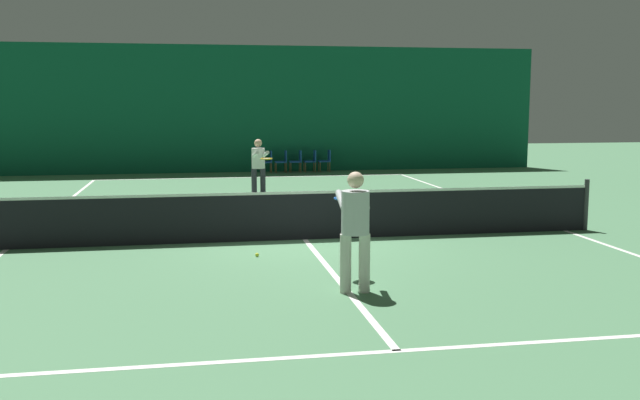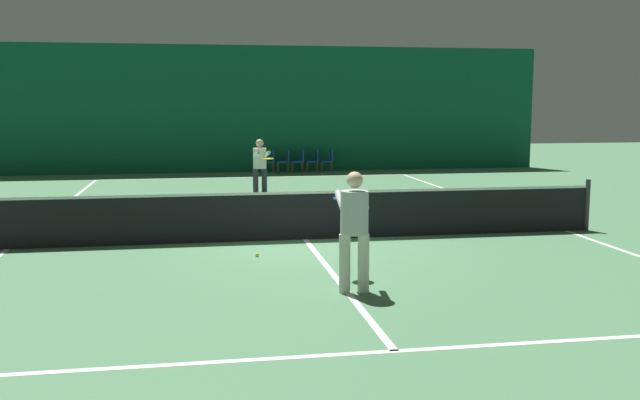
# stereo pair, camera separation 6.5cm
# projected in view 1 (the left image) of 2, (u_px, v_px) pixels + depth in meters

# --- Properties ---
(ground_plane) EXTENTS (60.00, 60.00, 0.00)m
(ground_plane) POSITION_uv_depth(u_px,v_px,m) (305.00, 240.00, 13.90)
(ground_plane) COLOR #4C7F56
(backdrop_curtain) EXTENTS (23.00, 0.12, 4.81)m
(backdrop_curtain) POSITION_uv_depth(u_px,v_px,m) (248.00, 109.00, 27.19)
(backdrop_curtain) COLOR #0F5138
(backdrop_curtain) RESTS_ON ground
(court_line_baseline_far) EXTENTS (11.00, 0.10, 0.00)m
(court_line_baseline_far) POSITION_uv_depth(u_px,v_px,m) (253.00, 177.00, 25.51)
(court_line_baseline_far) COLOR white
(court_line_baseline_far) RESTS_ON ground
(court_line_service_far) EXTENTS (8.25, 0.10, 0.00)m
(court_line_service_far) POSITION_uv_depth(u_px,v_px,m) (270.00, 197.00, 20.15)
(court_line_service_far) COLOR white
(court_line_service_far) RESTS_ON ground
(court_line_service_near) EXTENTS (8.25, 0.10, 0.00)m
(court_line_service_near) POSITION_uv_depth(u_px,v_px,m) (397.00, 351.00, 7.66)
(court_line_service_near) COLOR white
(court_line_service_near) RESTS_ON ground
(court_line_sideline_left) EXTENTS (0.10, 23.80, 0.00)m
(court_line_sideline_left) POSITION_uv_depth(u_px,v_px,m) (6.00, 250.00, 12.95)
(court_line_sideline_left) COLOR white
(court_line_sideline_left) RESTS_ON ground
(court_line_sideline_right) EXTENTS (0.10, 23.80, 0.00)m
(court_line_sideline_right) POSITION_uv_depth(u_px,v_px,m) (565.00, 231.00, 14.86)
(court_line_sideline_right) COLOR white
(court_line_sideline_right) RESTS_ON ground
(court_line_centre) EXTENTS (0.10, 12.80, 0.00)m
(court_line_centre) POSITION_uv_depth(u_px,v_px,m) (305.00, 239.00, 13.90)
(court_line_centre) COLOR white
(court_line_centre) RESTS_ON ground
(tennis_net) EXTENTS (12.00, 0.10, 1.07)m
(tennis_net) POSITION_uv_depth(u_px,v_px,m) (305.00, 214.00, 13.84)
(tennis_net) COLOR black
(tennis_net) RESTS_ON ground
(player_near) EXTENTS (0.46, 1.39, 1.71)m
(player_near) POSITION_uv_depth(u_px,v_px,m) (355.00, 222.00, 9.94)
(player_near) COLOR beige
(player_near) RESTS_ON ground
(player_far) EXTENTS (0.53, 1.37, 1.63)m
(player_far) POSITION_uv_depth(u_px,v_px,m) (259.00, 163.00, 20.16)
(player_far) COLOR #2D2D38
(player_far) RESTS_ON ground
(courtside_chair_0) EXTENTS (0.44, 0.44, 0.84)m
(courtside_chair_0) POSITION_uv_depth(u_px,v_px,m) (268.00, 160.00, 27.03)
(courtside_chair_0) COLOR brown
(courtside_chair_0) RESTS_ON ground
(courtside_chair_1) EXTENTS (0.44, 0.44, 0.84)m
(courtside_chair_1) POSITION_uv_depth(u_px,v_px,m) (283.00, 160.00, 27.13)
(courtside_chair_1) COLOR brown
(courtside_chair_1) RESTS_ON ground
(courtside_chair_2) EXTENTS (0.44, 0.44, 0.84)m
(courtside_chair_2) POSITION_uv_depth(u_px,v_px,m) (297.00, 160.00, 27.23)
(courtside_chair_2) COLOR brown
(courtside_chair_2) RESTS_ON ground
(courtside_chair_3) EXTENTS (0.44, 0.44, 0.84)m
(courtside_chair_3) POSITION_uv_depth(u_px,v_px,m) (312.00, 160.00, 27.33)
(courtside_chair_3) COLOR brown
(courtside_chair_3) RESTS_ON ground
(courtside_chair_4) EXTENTS (0.44, 0.44, 0.84)m
(courtside_chair_4) POSITION_uv_depth(u_px,v_px,m) (326.00, 159.00, 27.43)
(courtside_chair_4) COLOR brown
(courtside_chair_4) RESTS_ON ground
(tennis_ball) EXTENTS (0.07, 0.07, 0.07)m
(tennis_ball) POSITION_uv_depth(u_px,v_px,m) (257.00, 255.00, 12.35)
(tennis_ball) COLOR #D1DB33
(tennis_ball) RESTS_ON ground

